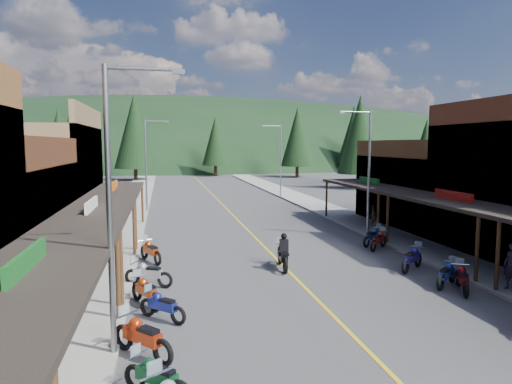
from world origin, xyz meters
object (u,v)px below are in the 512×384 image
pine_4 (297,137)px  pine_2 (135,131)px  bike_east_6 (462,277)px  pine_10 (73,138)px  bike_east_10 (373,236)px  bike_west_4 (157,376)px  bike_west_7 (146,290)px  shop_east_3 (433,190)px  streetlight_1 (147,161)px  pine_3 (215,141)px  bike_west_9 (151,250)px  pine_7 (21,137)px  pine_8 (22,144)px  pine_11 (360,134)px  pine_1 (59,137)px  bike_east_8 (412,257)px  bike_east_9 (379,239)px  streetlight_2 (367,167)px  bike_east_7 (447,273)px  pedestrian_east_a (512,266)px  streetlight_3 (279,157)px  pine_5 (354,134)px  rider_on_bike (283,254)px  shop_west_3 (28,183)px  streetlight_0 (115,198)px  pine_6 (426,141)px  bike_west_6 (162,305)px  pine_9 (365,141)px  bike_west_5 (142,335)px  pedestrian_east_b (373,216)px  bike_west_8 (148,273)px

pine_4 → pine_2: bearing=-175.9°
bike_east_6 → pine_10: bearing=140.0°
bike_east_6 → bike_east_10: 8.56m
bike_west_4 → bike_west_7: bearing=46.2°
shop_east_3 → streetlight_1: streetlight_1 is taller
shop_east_3 → bike_east_6: 16.34m
pine_3 → bike_west_9: bearing=-99.5°
pine_7 → pine_8: size_ratio=1.25×
pine_4 → pine_11: bearing=-84.8°
pine_1 → bike_east_8: pine_1 is taller
pine_7 → bike_east_10: size_ratio=6.07×
bike_east_10 → bike_east_9: bearing=-44.3°
streetlight_2 → bike_west_7: 17.09m
pine_2 → bike_east_7: size_ratio=6.91×
shop_east_3 → pedestrian_east_a: bearing=-112.0°
pine_3 → pine_4: size_ratio=0.88×
pine_8 → bike_east_6: bearing=-56.9°
streetlight_3 → pine_5: bearing=57.2°
streetlight_1 → bike_east_6: size_ratio=3.82×
streetlight_2 → rider_on_bike: size_ratio=3.31×
shop_west_3 → pine_11: size_ratio=0.88×
pine_4 → pine_11: pine_4 is taller
pine_3 → bike_east_9: 61.72m
streetlight_1 → bike_east_7: bearing=-62.2°
pine_5 → bike_east_6: bearing=-110.5°
streetlight_2 → bike_west_4: bearing=-128.1°
streetlight_3 → rider_on_bike: size_ratio=3.31×
pine_7 → bike_east_10: (38.28, -70.40, -6.65)m
shop_east_3 → streetlight_0: size_ratio=1.36×
streetlight_3 → streetlight_1: bearing=-150.1°
pine_6 → bike_west_6: bearing=-127.4°
pine_2 → bike_east_9: 56.28m
pine_7 → bike_east_9: 81.23m
pine_3 → pedestrian_east_a: bearing=-86.9°
pine_9 → bike_west_5: 59.80m
pine_2 → pedestrian_east_b: size_ratio=8.90×
bike_east_10 → rider_on_bike: 7.51m
streetlight_2 → pine_7: 78.42m
shop_west_3 → pine_7: 67.32m
streetlight_0 → bike_east_8: streetlight_0 is taller
pine_10 → pine_3: bearing=36.0°
pine_1 → bike_west_5: 78.52m
bike_east_6 → pine_2: bearing=130.3°
bike_west_8 → bike_east_8: bearing=-62.4°
streetlight_3 → bike_east_8: streetlight_3 is taller
streetlight_2 → streetlight_3: same height
pine_5 → bike_west_7: size_ratio=6.72×
pine_3 → pedestrian_east_b: bearing=-85.3°
bike_east_10 → pedestrian_east_a: size_ratio=1.08×
pine_3 → bike_east_6: pine_3 is taller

